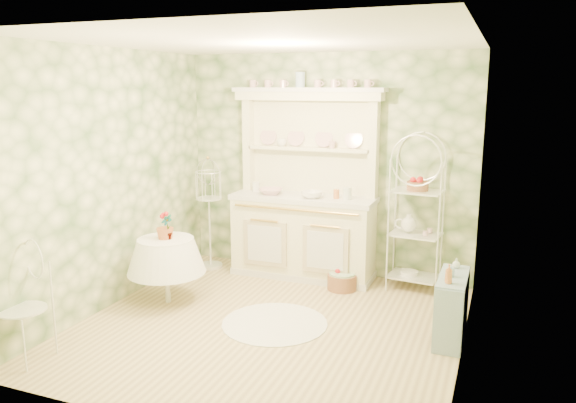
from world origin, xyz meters
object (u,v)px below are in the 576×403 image
(round_table, at_px, (167,276))
(cafe_chair, at_px, (22,312))
(bakers_rack, at_px, (416,213))
(kitchen_dresser, at_px, (303,185))
(floor_basket, at_px, (342,280))
(side_shelf, at_px, (451,311))
(birdcage_stand, at_px, (209,212))

(round_table, relative_size, cafe_chair, 0.69)
(bakers_rack, bearing_deg, kitchen_dresser, -171.84)
(round_table, bearing_deg, floor_basket, 32.73)
(bakers_rack, height_order, side_shelf, bakers_rack)
(bakers_rack, height_order, birdcage_stand, bakers_rack)
(floor_basket, bearing_deg, side_shelf, -34.43)
(bakers_rack, relative_size, cafe_chair, 2.08)
(birdcage_stand, bearing_deg, floor_basket, -5.23)
(birdcage_stand, bearing_deg, kitchen_dresser, 5.70)
(floor_basket, bearing_deg, round_table, -147.27)
(round_table, relative_size, birdcage_stand, 0.41)
(round_table, bearing_deg, side_shelf, 3.46)
(bakers_rack, xyz_separation_m, floor_basket, (-0.76, -0.33, -0.79))
(side_shelf, distance_m, birdcage_stand, 3.31)
(bakers_rack, distance_m, floor_basket, 1.15)
(kitchen_dresser, relative_size, side_shelf, 3.53)
(kitchen_dresser, bearing_deg, birdcage_stand, -174.30)
(floor_basket, bearing_deg, cafe_chair, -128.23)
(bakers_rack, distance_m, birdcage_stand, 2.58)
(floor_basket, bearing_deg, birdcage_stand, 174.77)
(side_shelf, relative_size, birdcage_stand, 0.44)
(birdcage_stand, distance_m, floor_basket, 1.93)
(kitchen_dresser, bearing_deg, floor_basket, -26.23)
(kitchen_dresser, distance_m, bakers_rack, 1.37)
(side_shelf, height_order, round_table, round_table)
(cafe_chair, bearing_deg, bakers_rack, 67.04)
(kitchen_dresser, height_order, floor_basket, kitchen_dresser)
(bakers_rack, xyz_separation_m, birdcage_stand, (-2.57, -0.16, -0.16))
(round_table, distance_m, cafe_chair, 1.61)
(round_table, xyz_separation_m, floor_basket, (1.66, 1.07, -0.20))
(side_shelf, bearing_deg, kitchen_dresser, 145.82)
(bakers_rack, bearing_deg, birdcage_stand, -169.91)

